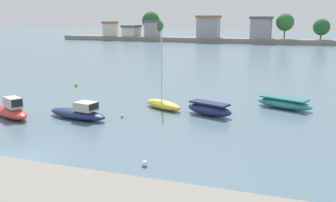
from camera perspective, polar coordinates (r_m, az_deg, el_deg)
ground_plane at (r=23.65m, az=-21.50°, el=-8.03°), size 400.00×400.00×0.00m
moored_boat_0 at (r=33.22m, az=-21.99°, el=-1.28°), size 5.28×3.81×1.70m
moored_boat_1 at (r=31.15m, az=-12.92°, el=-1.67°), size 5.60×2.54×1.43m
moored_boat_2 at (r=33.57m, az=-0.72°, el=-0.46°), size 4.26×3.09×6.67m
moored_boat_3 at (r=31.55m, az=6.07°, el=-1.19°), size 4.30×2.67×1.08m
moored_boat_4 at (r=35.21m, az=16.61°, el=-0.32°), size 5.25×3.41×0.96m
mooring_buoy_0 at (r=31.02m, az=-6.74°, el=-2.20°), size 0.25×0.25×0.25m
mooring_buoy_1 at (r=45.52m, az=-13.31°, el=2.36°), size 0.42×0.42×0.42m
mooring_buoy_2 at (r=21.12m, az=-3.45°, el=-9.12°), size 0.33×0.33×0.33m
distant_shoreline at (r=117.34m, az=10.06°, el=9.74°), size 123.10×7.38×9.09m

